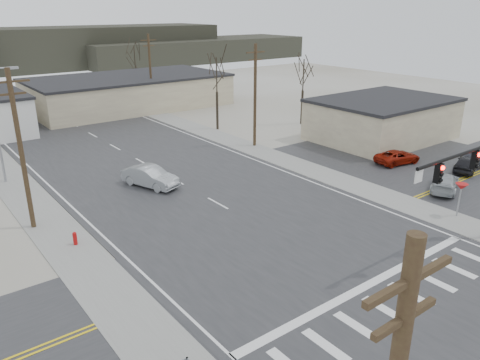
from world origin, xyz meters
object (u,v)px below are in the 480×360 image
object	(u,v)px
fire_hydrant	(75,238)
car_far_a	(105,105)
sedan_crossing	(150,177)
car_parked_silver	(445,182)
car_parked_red	(398,157)
car_far_b	(39,106)
car_parked_dark_a	(467,164)

from	to	relation	value
fire_hydrant	car_far_a	size ratio (longest dim) A/B	0.18
sedan_crossing	car_parked_silver	distance (m)	22.61
sedan_crossing	car_parked_red	distance (m)	21.84
car_far_b	car_parked_dark_a	world-z (taller)	car_parked_dark_a
fire_hydrant	sedan_crossing	world-z (taller)	sedan_crossing
fire_hydrant	car_far_b	xyz separation A→B (m)	(9.27, 40.86, 0.25)
car_far_b	car_parked_red	xyz separation A→B (m)	(18.95, -43.12, -0.07)
sedan_crossing	car_parked_dark_a	world-z (taller)	sedan_crossing
sedan_crossing	car_far_a	size ratio (longest dim) A/B	1.00
fire_hydrant	car_far_b	distance (m)	41.90
car_far_b	car_parked_silver	distance (m)	51.85
car_far_b	car_parked_silver	size ratio (longest dim) A/B	0.86
car_far_a	car_parked_dark_a	bearing A→B (deg)	94.97
sedan_crossing	car_parked_dark_a	distance (m)	26.50
sedan_crossing	car_far_a	world-z (taller)	sedan_crossing
sedan_crossing	fire_hydrant	bearing A→B (deg)	-163.42
sedan_crossing	car_parked_dark_a	bearing A→B (deg)	-49.99
fire_hydrant	car_parked_dark_a	world-z (taller)	car_parked_dark_a
fire_hydrant	car_parked_red	xyz separation A→B (m)	(28.21, -2.25, 0.18)
car_parked_dark_a	car_parked_silver	xyz separation A→B (m)	(-5.60, -1.28, -0.03)
car_parked_red	sedan_crossing	bearing A→B (deg)	78.28
car_parked_red	car_parked_silver	distance (m)	6.76
car_parked_red	car_parked_dark_a	distance (m)	5.62
car_far_b	sedan_crossing	bearing A→B (deg)	-71.19
sedan_crossing	car_far_b	bearing A→B (deg)	67.60
car_parked_silver	fire_hydrant	bearing A→B (deg)	46.05
car_far_a	car_parked_dark_a	distance (m)	45.21
fire_hydrant	sedan_crossing	distance (m)	10.00
fire_hydrant	car_far_a	xyz separation A→B (m)	(16.37, 35.65, 0.29)
sedan_crossing	car_far_a	bearing A→B (deg)	53.93
car_parked_red	car_parked_silver	xyz separation A→B (m)	(-2.80, -6.15, 0.05)
car_parked_red	car_parked_silver	size ratio (longest dim) A/B	0.96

